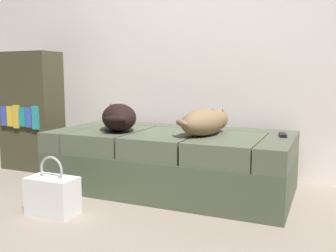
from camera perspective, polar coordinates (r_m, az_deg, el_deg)
ground_plane at (r=2.13m, az=-11.10°, el=-16.86°), size 10.00×10.00×0.00m
back_wall at (r=3.46m, az=4.60°, el=16.28°), size 6.40×0.10×2.80m
couch at (r=2.92m, az=0.40°, el=-5.30°), size 1.82×0.90×0.45m
dog_dark at (r=2.97m, az=-7.59°, el=1.42°), size 0.49×0.56×0.21m
dog_tan at (r=2.71m, az=5.73°, el=0.66°), size 0.34×0.56×0.19m
tv_remote at (r=2.77m, az=17.17°, el=-1.30°), size 0.07×0.16×0.02m
handbag at (r=2.53m, az=-17.27°, el=-10.01°), size 0.32×0.18×0.38m
bookshelf at (r=3.74m, az=-20.17°, el=2.13°), size 0.56×0.30×1.10m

